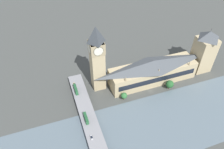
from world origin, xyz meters
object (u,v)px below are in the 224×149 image
object	(u,v)px
road_bridge	(96,141)
car_northbound_tail	(92,137)
parliament_hall	(153,71)
clock_tower	(97,57)
car_northbound_mid	(74,84)
victoria_tower	(204,51)
double_decker_bus_mid	(86,118)
double_decker_bus_rear	(76,89)

from	to	relation	value
road_bridge	car_northbound_tail	world-z (taller)	car_northbound_tail
parliament_hall	car_northbound_tail	world-z (taller)	parliament_hall
clock_tower	parliament_hall	bearing A→B (deg)	-100.27
car_northbound_mid	parliament_hall	bearing A→B (deg)	-100.31
victoria_tower	double_decker_bus_mid	bearing A→B (deg)	102.69
double_decker_bus_mid	car_northbound_mid	distance (m)	45.73
parliament_hall	car_northbound_tail	size ratio (longest dim) A/B	21.94
road_bridge	clock_tower	bearing A→B (deg)	-18.40
victoria_tower	car_northbound_mid	distance (m)	141.04
clock_tower	car_northbound_mid	distance (m)	39.87
double_decker_bus_mid	double_decker_bus_rear	size ratio (longest dim) A/B	0.92
double_decker_bus_rear	car_northbound_tail	distance (m)	54.88
double_decker_bus_mid	double_decker_bus_rear	bearing A→B (deg)	1.50
double_decker_bus_mid	car_northbound_mid	world-z (taller)	double_decker_bus_mid
parliament_hall	double_decker_bus_rear	world-z (taller)	parliament_hall
victoria_tower	road_bridge	distance (m)	147.23
clock_tower	road_bridge	size ratio (longest dim) A/B	0.43
parliament_hall	car_northbound_mid	xyz separation A→B (m)	(14.57, 80.09, -7.04)
clock_tower	double_decker_bus_rear	world-z (taller)	clock_tower
road_bridge	car_northbound_tail	xyz separation A→B (m)	(3.46, 2.70, 1.65)
double_decker_bus_mid	car_northbound_mid	bearing A→B (deg)	0.97
parliament_hall	clock_tower	size ratio (longest dim) A/B	1.31
clock_tower	double_decker_bus_mid	distance (m)	55.81
road_bridge	double_decker_bus_mid	world-z (taller)	double_decker_bus_mid
parliament_hall	double_decker_bus_mid	bearing A→B (deg)	111.41
double_decker_bus_mid	clock_tower	bearing A→B (deg)	-29.59
parliament_hall	double_decker_bus_mid	world-z (taller)	parliament_hall
double_decker_bus_rear	car_northbound_mid	world-z (taller)	double_decker_bus_rear
clock_tower	road_bridge	bearing A→B (deg)	161.60
victoria_tower	car_northbound_mid	size ratio (longest dim) A/B	13.51
car_northbound_mid	car_northbound_tail	bearing A→B (deg)	-179.56
parliament_hall	road_bridge	world-z (taller)	parliament_hall
double_decker_bus_rear	car_northbound_tail	size ratio (longest dim) A/B	2.87
clock_tower	victoria_tower	distance (m)	116.21
road_bridge	car_northbound_mid	world-z (taller)	car_northbound_mid
car_northbound_mid	clock_tower	bearing A→B (deg)	-100.41
parliament_hall	car_northbound_mid	distance (m)	81.71
double_decker_bus_rear	car_northbound_tail	bearing A→B (deg)	-179.30
clock_tower	car_northbound_tail	world-z (taller)	clock_tower
double_decker_bus_mid	road_bridge	bearing A→B (deg)	-173.70
victoria_tower	car_northbound_mid	bearing A→B (deg)	84.04
parliament_hall	car_northbound_tail	xyz separation A→B (m)	(-49.51, 79.60, -7.06)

